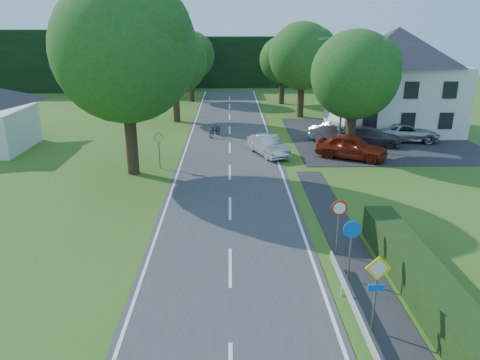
{
  "coord_description": "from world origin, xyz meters",
  "views": [
    {
      "loc": [
        0.03,
        -3.93,
        8.95
      ],
      "look_at": [
        0.52,
        18.38,
        1.4
      ],
      "focal_mm": 35.0,
      "sensor_mm": 36.0,
      "label": 1
    }
  ],
  "objects_px": {
    "parked_car_red": "(352,147)",
    "moving_car": "(268,145)",
    "parasol": "(360,120)",
    "streetlight": "(341,88)",
    "parked_car_silver_b": "(407,132)",
    "motorcycle": "(215,130)",
    "parked_car_grey": "(369,136)",
    "parked_car_silver_a": "(336,132)"
  },
  "relations": [
    {
      "from": "parked_car_red",
      "to": "moving_car",
      "type": "bearing_deg",
      "value": 107.75
    },
    {
      "from": "moving_car",
      "to": "parasol",
      "type": "xyz_separation_m",
      "value": [
        8.39,
        7.08,
        0.36
      ]
    },
    {
      "from": "streetlight",
      "to": "moving_car",
      "type": "xyz_separation_m",
      "value": [
        -5.36,
        -2.08,
        -3.72
      ]
    },
    {
      "from": "moving_car",
      "to": "parked_car_silver_b",
      "type": "relative_size",
      "value": 0.85
    },
    {
      "from": "parked_car_red",
      "to": "parked_car_silver_b",
      "type": "distance_m",
      "value": 7.38
    },
    {
      "from": "motorcycle",
      "to": "parasol",
      "type": "bearing_deg",
      "value": 27.36
    },
    {
      "from": "parked_car_grey",
      "to": "parked_car_silver_b",
      "type": "height_order",
      "value": "parked_car_grey"
    },
    {
      "from": "moving_car",
      "to": "motorcycle",
      "type": "xyz_separation_m",
      "value": [
        -3.9,
        5.77,
        -0.16
      ]
    },
    {
      "from": "parked_car_grey",
      "to": "parasol",
      "type": "relative_size",
      "value": 2.06
    },
    {
      "from": "parked_car_silver_a",
      "to": "parasol",
      "type": "xyz_separation_m",
      "value": [
        2.71,
        3.04,
        0.36
      ]
    },
    {
      "from": "parked_car_red",
      "to": "parked_car_grey",
      "type": "xyz_separation_m",
      "value": [
        2.25,
        3.71,
        -0.12
      ]
    },
    {
      "from": "streetlight",
      "to": "parked_car_silver_a",
      "type": "height_order",
      "value": "streetlight"
    },
    {
      "from": "motorcycle",
      "to": "parked_car_silver_b",
      "type": "bearing_deg",
      "value": 13.99
    },
    {
      "from": "motorcycle",
      "to": "parked_car_silver_a",
      "type": "xyz_separation_m",
      "value": [
        9.59,
        -1.73,
        0.16
      ]
    },
    {
      "from": "parked_car_silver_a",
      "to": "parked_car_silver_b",
      "type": "bearing_deg",
      "value": -77.99
    },
    {
      "from": "motorcycle",
      "to": "streetlight",
      "type": "bearing_deg",
      "value": -0.44
    },
    {
      "from": "parked_car_silver_a",
      "to": "parasol",
      "type": "bearing_deg",
      "value": -27.54
    },
    {
      "from": "motorcycle",
      "to": "parasol",
      "type": "distance_m",
      "value": 12.37
    },
    {
      "from": "streetlight",
      "to": "parked_car_silver_b",
      "type": "bearing_deg",
      "value": 16.67
    },
    {
      "from": "parked_car_grey",
      "to": "parasol",
      "type": "height_order",
      "value": "parasol"
    },
    {
      "from": "motorcycle",
      "to": "parked_car_grey",
      "type": "relative_size",
      "value": 0.42
    },
    {
      "from": "streetlight",
      "to": "parked_car_red",
      "type": "xyz_separation_m",
      "value": [
        0.29,
        -3.09,
        -3.6
      ]
    },
    {
      "from": "motorcycle",
      "to": "parked_car_silver_a",
      "type": "height_order",
      "value": "parked_car_silver_a"
    },
    {
      "from": "streetlight",
      "to": "parasol",
      "type": "xyz_separation_m",
      "value": [
        3.03,
        5.0,
        -3.37
      ]
    },
    {
      "from": "streetlight",
      "to": "moving_car",
      "type": "height_order",
      "value": "streetlight"
    },
    {
      "from": "parked_car_grey",
      "to": "parasol",
      "type": "bearing_deg",
      "value": 6.9
    },
    {
      "from": "streetlight",
      "to": "parked_car_silver_a",
      "type": "distance_m",
      "value": 4.23
    },
    {
      "from": "motorcycle",
      "to": "parked_car_red",
      "type": "bearing_deg",
      "value": -14.09
    },
    {
      "from": "parked_car_silver_a",
      "to": "parked_car_grey",
      "type": "relative_size",
      "value": 0.87
    },
    {
      "from": "parasol",
      "to": "motorcycle",
      "type": "bearing_deg",
      "value": -173.94
    },
    {
      "from": "parked_car_red",
      "to": "parked_car_grey",
      "type": "distance_m",
      "value": 4.34
    },
    {
      "from": "motorcycle",
      "to": "parked_car_silver_b",
      "type": "relative_size",
      "value": 0.41
    },
    {
      "from": "parked_car_red",
      "to": "parked_car_silver_b",
      "type": "height_order",
      "value": "parked_car_red"
    },
    {
      "from": "moving_car",
      "to": "motorcycle",
      "type": "bearing_deg",
      "value": 102.82
    },
    {
      "from": "moving_car",
      "to": "parked_car_grey",
      "type": "relative_size",
      "value": 0.88
    },
    {
      "from": "parked_car_red",
      "to": "parasol",
      "type": "distance_m",
      "value": 8.55
    },
    {
      "from": "parked_car_silver_b",
      "to": "parasol",
      "type": "height_order",
      "value": "parasol"
    },
    {
      "from": "streetlight",
      "to": "parasol",
      "type": "bearing_deg",
      "value": 58.78
    },
    {
      "from": "streetlight",
      "to": "parked_car_silver_b",
      "type": "height_order",
      "value": "streetlight"
    },
    {
      "from": "streetlight",
      "to": "moving_car",
      "type": "bearing_deg",
      "value": -158.82
    },
    {
      "from": "streetlight",
      "to": "parked_car_grey",
      "type": "relative_size",
      "value": 1.65
    },
    {
      "from": "parked_car_red",
      "to": "parked_car_grey",
      "type": "relative_size",
      "value": 1.0
    }
  ]
}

